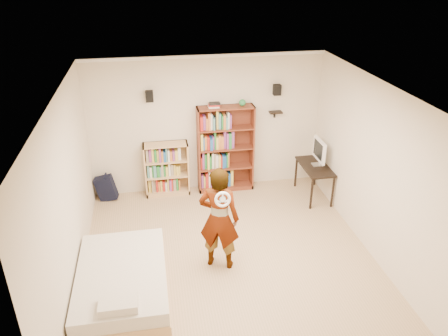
# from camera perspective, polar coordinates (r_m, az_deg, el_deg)

# --- Properties ---
(ground) EXTENTS (4.50, 5.00, 0.01)m
(ground) POSITION_cam_1_polar(r_m,az_deg,el_deg) (6.99, 0.82, -12.01)
(ground) COLOR tan
(ground) RESTS_ON ground
(room_shell) EXTENTS (4.52, 5.02, 2.71)m
(room_shell) POSITION_cam_1_polar(r_m,az_deg,el_deg) (6.06, 0.93, 1.20)
(room_shell) COLOR beige
(room_shell) RESTS_ON ground
(crown_molding) EXTENTS (4.50, 5.00, 0.06)m
(crown_molding) POSITION_cam_1_polar(r_m,az_deg,el_deg) (5.74, 0.99, 9.45)
(crown_molding) COLOR white
(crown_molding) RESTS_ON room_shell
(speaker_left) EXTENTS (0.14, 0.12, 0.20)m
(speaker_left) POSITION_cam_1_polar(r_m,az_deg,el_deg) (8.13, -9.72, 9.22)
(speaker_left) COLOR black
(speaker_left) RESTS_ON room_shell
(speaker_right) EXTENTS (0.14, 0.12, 0.20)m
(speaker_right) POSITION_cam_1_polar(r_m,az_deg,el_deg) (8.48, 6.94, 10.10)
(speaker_right) COLOR black
(speaker_right) RESTS_ON room_shell
(wall_shelf) EXTENTS (0.25, 0.16, 0.02)m
(wall_shelf) POSITION_cam_1_polar(r_m,az_deg,el_deg) (8.62, 6.76, 7.25)
(wall_shelf) COLOR black
(wall_shelf) RESTS_ON room_shell
(tall_bookshelf) EXTENTS (1.10, 0.32, 1.74)m
(tall_bookshelf) POSITION_cam_1_polar(r_m,az_deg,el_deg) (8.58, 0.20, 2.47)
(tall_bookshelf) COLOR brown
(tall_bookshelf) RESTS_ON ground
(low_bookshelf) EXTENTS (0.86, 0.32, 1.07)m
(low_bookshelf) POSITION_cam_1_polar(r_m,az_deg,el_deg) (8.61, -7.49, -0.14)
(low_bookshelf) COLOR tan
(low_bookshelf) RESTS_ON ground
(computer_desk) EXTENTS (0.49, 0.97, 0.66)m
(computer_desk) POSITION_cam_1_polar(r_m,az_deg,el_deg) (8.70, 11.63, -1.68)
(computer_desk) COLOR black
(computer_desk) RESTS_ON ground
(imac) EXTENTS (0.12, 0.52, 0.52)m
(imac) POSITION_cam_1_polar(r_m,az_deg,el_deg) (8.49, 12.19, 1.97)
(imac) COLOR white
(imac) RESTS_ON computer_desk
(daybed) EXTENTS (1.23, 1.89, 0.56)m
(daybed) POSITION_cam_1_polar(r_m,az_deg,el_deg) (6.38, -13.16, -13.99)
(daybed) COLOR beige
(daybed) RESTS_ON ground
(person) EXTENTS (0.71, 0.59, 1.65)m
(person) POSITION_cam_1_polar(r_m,az_deg,el_deg) (6.45, -0.64, -6.63)
(person) COLOR black
(person) RESTS_ON ground
(wii_wheel) EXTENTS (0.23, 0.09, 0.23)m
(wii_wheel) POSITION_cam_1_polar(r_m,az_deg,el_deg) (5.93, -0.17, -4.13)
(wii_wheel) COLOR white
(wii_wheel) RESTS_ON person
(navy_bag) EXTENTS (0.40, 0.29, 0.51)m
(navy_bag) POSITION_cam_1_polar(r_m,az_deg,el_deg) (8.75, -15.14, -2.49)
(navy_bag) COLOR black
(navy_bag) RESTS_ON ground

